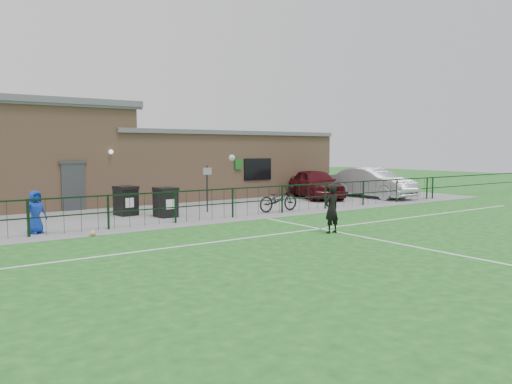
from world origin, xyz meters
TOP-DOWN VIEW (x-y plane):
  - ground at (0.00, 0.00)m, footprint 90.00×90.00m
  - paving_strip at (0.00, 13.50)m, footprint 34.00×13.00m
  - pitch_line_touch at (0.00, 7.80)m, footprint 28.00×0.10m
  - pitch_line_mid at (0.00, 4.00)m, footprint 28.00×0.10m
  - pitch_line_perp at (2.00, 0.00)m, footprint 0.10×16.00m
  - perimeter_fence at (0.00, 8.00)m, footprint 28.00×0.10m
  - wheelie_bin_left at (-2.21, 11.10)m, footprint 0.83×0.92m
  - wheelie_bin_right at (-1.10, 9.69)m, footprint 0.77×0.86m
  - sign_post at (1.06, 10.12)m, footprint 0.08×0.08m
  - car_maroon at (8.87, 11.83)m, footprint 3.39×5.06m
  - car_silver at (11.78, 10.31)m, footprint 1.90×5.10m
  - bicycle_e at (3.66, 8.46)m, footprint 2.08×0.79m
  - spectator_child at (-6.19, 8.52)m, footprint 0.79×0.65m
  - goalkeeper_kick at (1.65, 3.24)m, footprint 2.05×3.75m
  - ball_ground at (-4.84, 7.04)m, footprint 0.20×0.20m
  - clubhouse at (-0.88, 16.50)m, footprint 24.25×5.40m

SIDE VIEW (x-z plane):
  - ground at x=0.00m, z-range 0.00..0.00m
  - pitch_line_touch at x=0.00m, z-range 0.00..0.01m
  - pitch_line_mid at x=0.00m, z-range 0.00..0.01m
  - pitch_line_perp at x=2.00m, z-range 0.00..0.01m
  - paving_strip at x=0.00m, z-range 0.00..0.02m
  - ball_ground at x=-4.84m, z-range 0.00..0.20m
  - bicycle_e at x=3.66m, z-range 0.02..1.10m
  - wheelie_bin_right at x=-1.10m, z-range 0.02..1.12m
  - wheelie_bin_left at x=-2.21m, z-range 0.02..1.13m
  - perimeter_fence at x=0.00m, z-range 0.00..1.20m
  - spectator_child at x=-6.19m, z-range 0.02..1.41m
  - car_maroon at x=8.87m, z-range 0.02..1.62m
  - goalkeeper_kick at x=1.65m, z-range -0.42..2.11m
  - car_silver at x=11.78m, z-range 0.02..1.68m
  - sign_post at x=1.06m, z-range 0.02..2.02m
  - clubhouse at x=-0.88m, z-range -0.26..4.70m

